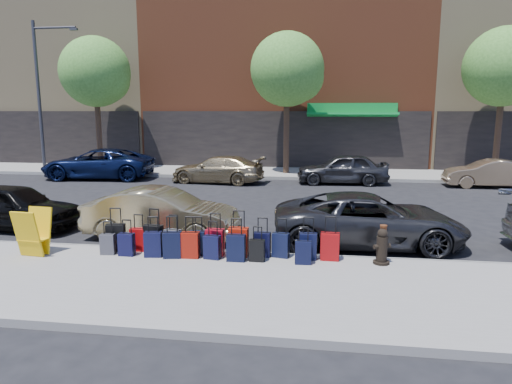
# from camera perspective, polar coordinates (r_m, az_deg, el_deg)

# --- Properties ---
(ground) EXTENTS (120.00, 120.00, 0.00)m
(ground) POSITION_cam_1_polar(r_m,az_deg,el_deg) (15.26, -0.82, -2.86)
(ground) COLOR black
(ground) RESTS_ON ground
(sidewalk_near) EXTENTS (60.00, 4.00, 0.15)m
(sidewalk_near) POSITION_cam_1_polar(r_m,az_deg,el_deg) (9.15, -7.20, -11.49)
(sidewalk_near) COLOR gray
(sidewalk_near) RESTS_ON ground
(sidewalk_far) EXTENTS (60.00, 4.00, 0.15)m
(sidewalk_far) POSITION_cam_1_polar(r_m,az_deg,el_deg) (25.03, 2.70, 2.42)
(sidewalk_far) COLOR gray
(sidewalk_far) RESTS_ON ground
(curb_near) EXTENTS (60.00, 0.08, 0.15)m
(curb_near) POSITION_cam_1_polar(r_m,az_deg,el_deg) (10.99, -4.43, -7.68)
(curb_near) COLOR gray
(curb_near) RESTS_ON ground
(curb_far) EXTENTS (60.00, 0.08, 0.15)m
(curb_far) POSITION_cam_1_polar(r_m,az_deg,el_deg) (23.04, 2.23, 1.76)
(curb_far) COLOR gray
(curb_far) RESTS_ON ground
(building_left) EXTENTS (15.00, 12.12, 16.00)m
(building_left) POSITION_cam_1_polar(r_m,az_deg,el_deg) (37.72, -21.99, 16.37)
(building_left) COLOR tan
(building_left) RESTS_ON ground
(building_center) EXTENTS (17.00, 12.85, 20.00)m
(building_center) POSITION_cam_1_polar(r_m,az_deg,el_deg) (33.41, 4.22, 21.43)
(building_center) COLOR brown
(building_center) RESTS_ON ground
(tree_left) EXTENTS (3.80, 3.80, 7.27)m
(tree_left) POSITION_cam_1_polar(r_m,az_deg,el_deg) (27.14, -19.16, 13.78)
(tree_left) COLOR black
(tree_left) RESTS_ON sidewalk_far
(tree_center) EXTENTS (3.80, 3.80, 7.27)m
(tree_center) POSITION_cam_1_polar(r_m,az_deg,el_deg) (24.33, 4.25, 14.79)
(tree_center) COLOR black
(tree_center) RESTS_ON sidewalk_far
(tree_right) EXTENTS (3.80, 3.80, 7.27)m
(tree_right) POSITION_cam_1_polar(r_m,az_deg,el_deg) (25.84, 28.87, 13.32)
(tree_right) COLOR black
(tree_right) RESTS_ON sidewalk_far
(streetlight) EXTENTS (2.59, 0.18, 8.00)m
(streetlight) POSITION_cam_1_polar(r_m,az_deg,el_deg) (27.95, -25.23, 11.72)
(streetlight) COLOR #333338
(streetlight) RESTS_ON sidewalk_far
(suitcase_front_0) EXTENTS (0.46, 0.31, 1.03)m
(suitcase_front_0) POSITION_cam_1_polar(r_m,az_deg,el_deg) (11.36, -17.10, -5.43)
(suitcase_front_0) COLOR black
(suitcase_front_0) RESTS_ON sidewalk_near
(suitcase_front_1) EXTENTS (0.37, 0.21, 0.88)m
(suitcase_front_1) POSITION_cam_1_polar(r_m,az_deg,el_deg) (11.20, -14.49, -5.76)
(suitcase_front_1) COLOR #A80A0C
(suitcase_front_1) RESTS_ON sidewalk_near
(suitcase_front_2) EXTENTS (0.46, 0.31, 1.03)m
(suitcase_front_2) POSITION_cam_1_polar(r_m,az_deg,el_deg) (11.03, -12.68, -5.68)
(suitcase_front_2) COLOR black
(suitcase_front_2) RESTS_ON sidewalk_near
(suitcase_front_3) EXTENTS (0.41, 0.28, 0.91)m
(suitcase_front_3) POSITION_cam_1_polar(r_m,az_deg,el_deg) (10.85, -10.37, -6.08)
(suitcase_front_3) COLOR #3D3D42
(suitcase_front_3) RESTS_ON sidewalk_near
(suitcase_front_4) EXTENTS (0.38, 0.23, 0.89)m
(suitcase_front_4) POSITION_cam_1_polar(r_m,az_deg,el_deg) (10.66, -7.35, -6.32)
(suitcase_front_4) COLOR black
(suitcase_front_4) RESTS_ON sidewalk_near
(suitcase_front_5) EXTENTS (0.42, 0.25, 0.98)m
(suitcase_front_5) POSITION_cam_1_polar(r_m,az_deg,el_deg) (10.57, -5.15, -6.25)
(suitcase_front_5) COLOR #A60A1A
(suitcase_front_5) RESTS_ON sidewalk_near
(suitcase_front_6) EXTENTS (0.45, 0.25, 1.07)m
(suitcase_front_6) POSITION_cam_1_polar(r_m,az_deg,el_deg) (10.45, -2.22, -6.26)
(suitcase_front_6) COLOR #B51D0B
(suitcase_front_6) RESTS_ON sidewalk_near
(suitcase_front_7) EXTENTS (0.38, 0.22, 0.91)m
(suitcase_front_7) POSITION_cam_1_polar(r_m,az_deg,el_deg) (10.44, 0.77, -6.56)
(suitcase_front_7) COLOR black
(suitcase_front_7) RESTS_ON sidewalk_near
(suitcase_front_8) EXTENTS (0.40, 0.27, 0.90)m
(suitcase_front_8) POSITION_cam_1_polar(r_m,az_deg,el_deg) (10.41, 3.12, -6.64)
(suitcase_front_8) COLOR black
(suitcase_front_8) RESTS_ON sidewalk_near
(suitcase_front_9) EXTENTS (0.40, 0.23, 0.95)m
(suitcase_front_9) POSITION_cam_1_polar(r_m,az_deg,el_deg) (10.32, 6.51, -6.74)
(suitcase_front_9) COLOR black
(suitcase_front_9) RESTS_ON sidewalk_near
(suitcase_front_10) EXTENTS (0.42, 0.24, 0.99)m
(suitcase_front_10) POSITION_cam_1_polar(r_m,az_deg,el_deg) (10.32, 9.22, -6.74)
(suitcase_front_10) COLOR #95090C
(suitcase_front_10) RESTS_ON sidewalk_near
(suitcase_back_0) EXTENTS (0.34, 0.23, 0.78)m
(suitcase_back_0) POSITION_cam_1_polar(r_m,az_deg,el_deg) (11.15, -18.04, -6.20)
(suitcase_back_0) COLOR #3E3D43
(suitcase_back_0) RESTS_ON sidewalk_near
(suitcase_back_1) EXTENTS (0.35, 0.21, 0.84)m
(suitcase_back_1) POSITION_cam_1_polar(r_m,az_deg,el_deg) (10.92, -15.87, -6.32)
(suitcase_back_1) COLOR black
(suitcase_back_1) RESTS_ON sidewalk_near
(suitcase_back_2) EXTENTS (0.42, 0.28, 0.93)m
(suitcase_back_2) POSITION_cam_1_polar(r_m,az_deg,el_deg) (10.69, -12.73, -6.39)
(suitcase_back_2) COLOR black
(suitcase_back_2) RESTS_ON sidewalk_near
(suitcase_back_3) EXTENTS (0.44, 0.30, 0.95)m
(suitcase_back_3) POSITION_cam_1_polar(r_m,az_deg,el_deg) (10.52, -10.44, -6.52)
(suitcase_back_3) COLOR black
(suitcase_back_3) RESTS_ON sidewalk_near
(suitcase_back_4) EXTENTS (0.40, 0.24, 0.94)m
(suitcase_back_4) POSITION_cam_1_polar(r_m,az_deg,el_deg) (10.46, -8.22, -6.57)
(suitcase_back_4) COLOR maroon
(suitcase_back_4) RESTS_ON sidewalk_near
(suitcase_back_5) EXTENTS (0.39, 0.26, 0.86)m
(suitcase_back_5) POSITION_cam_1_polar(r_m,az_deg,el_deg) (10.33, -5.50, -6.87)
(suitcase_back_5) COLOR black
(suitcase_back_5) RESTS_ON sidewalk_near
(suitcase_back_6) EXTENTS (0.40, 0.23, 0.96)m
(suitcase_back_6) POSITION_cam_1_polar(r_m,az_deg,el_deg) (10.15, -2.51, -6.98)
(suitcase_back_6) COLOR black
(suitcase_back_6) RESTS_ON sidewalk_near
(suitcase_back_7) EXTENTS (0.34, 0.21, 0.78)m
(suitcase_back_7) POSITION_cam_1_polar(r_m,az_deg,el_deg) (10.13, 0.13, -7.31)
(suitcase_back_7) COLOR black
(suitcase_back_7) RESTS_ON sidewalk_near
(suitcase_back_9) EXTENTS (0.35, 0.21, 0.83)m
(suitcase_back_9) POSITION_cam_1_polar(r_m,az_deg,el_deg) (10.01, 5.92, -7.51)
(suitcase_back_9) COLOR black
(suitcase_back_9) RESTS_ON sidewalk_near
(fire_hydrant) EXTENTS (0.40, 0.35, 0.79)m
(fire_hydrant) POSITION_cam_1_polar(r_m,az_deg,el_deg) (10.30, 15.46, -6.72)
(fire_hydrant) COLOR black
(fire_hydrant) RESTS_ON sidewalk_near
(bollard) EXTENTS (0.16, 0.16, 0.85)m
(bollard) POSITION_cam_1_polar(r_m,az_deg,el_deg) (10.34, 15.56, -6.22)
(bollard) COLOR #38190C
(bollard) RESTS_ON sidewalk_near
(display_rack) EXTENTS (0.66, 0.72, 1.08)m
(display_rack) POSITION_cam_1_polar(r_m,az_deg,el_deg) (11.64, -26.08, -4.59)
(display_rack) COLOR yellow
(display_rack) RESTS_ON sidewalk_near
(car_near_0) EXTENTS (4.08, 1.94, 1.35)m
(car_near_0) POSITION_cam_1_polar(r_m,az_deg,el_deg) (15.06, -28.06, -1.62)
(car_near_0) COLOR black
(car_near_0) RESTS_ON ground
(car_near_1) EXTENTS (4.19, 1.59, 1.36)m
(car_near_1) POSITION_cam_1_polar(r_m,az_deg,el_deg) (12.59, -11.71, -2.70)
(car_near_1) COLOR tan
(car_near_1) RESTS_ON ground
(car_near_2) EXTENTS (4.94, 2.46, 1.35)m
(car_near_2) POSITION_cam_1_polar(r_m,az_deg,el_deg) (12.07, 13.95, -3.38)
(car_near_2) COLOR #2E2E30
(car_near_2) RESTS_ON ground
(car_far_0) EXTENTS (5.69, 2.96, 1.53)m
(car_far_0) POSITION_cam_1_polar(r_m,az_deg,el_deg) (24.61, -19.15, 3.36)
(car_far_0) COLOR #0D173B
(car_far_0) RESTS_ON ground
(car_far_1) EXTENTS (4.65, 2.33, 1.30)m
(car_far_1) POSITION_cam_1_polar(r_m,az_deg,el_deg) (22.01, -4.82, 2.84)
(car_far_1) COLOR #9D8960
(car_far_1) RESTS_ON ground
(car_far_2) EXTENTS (4.31, 1.88, 1.45)m
(car_far_2) POSITION_cam_1_polar(r_m,az_deg,el_deg) (21.97, 10.75, 2.88)
(car_far_2) COLOR #303032
(car_far_2) RESTS_ON ground
(car_far_3) EXTENTS (3.87, 1.42, 1.27)m
(car_far_3) POSITION_cam_1_polar(r_m,az_deg,el_deg) (23.13, 27.12, 2.08)
(car_far_3) COLOR #9F8461
(car_far_3) RESTS_ON ground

